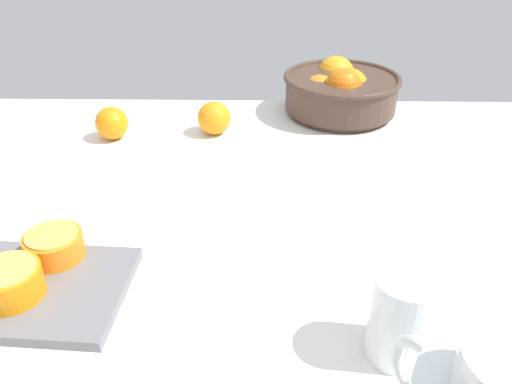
# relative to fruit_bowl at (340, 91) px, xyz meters

# --- Properties ---
(ground_plane) EXTENTS (1.48, 1.10, 0.03)m
(ground_plane) POSITION_rel_fruit_bowl_xyz_m (-0.19, -0.48, -0.07)
(ground_plane) COLOR white
(fruit_bowl) EXTENTS (0.26, 0.26, 0.11)m
(fruit_bowl) POSITION_rel_fruit_bowl_xyz_m (0.00, 0.00, 0.00)
(fruit_bowl) COLOR #473328
(fruit_bowl) RESTS_ON ground_plane
(second_glass) EXTENTS (0.07, 0.07, 0.11)m
(second_glass) POSITION_rel_fruit_bowl_xyz_m (-0.02, -0.69, -0.01)
(second_glass) COLOR white
(second_glass) RESTS_ON ground_plane
(cutting_board) EXTENTS (0.31, 0.19, 0.01)m
(cutting_board) POSITION_rel_fruit_bowl_xyz_m (-0.49, -0.61, -0.04)
(cutting_board) COLOR slate
(cutting_board) RESTS_ON ground_plane
(orange_half_0) EXTENTS (0.08, 0.08, 0.04)m
(orange_half_0) POSITION_rel_fruit_bowl_xyz_m (-0.47, -0.62, -0.02)
(orange_half_0) COLOR orange
(orange_half_0) RESTS_ON cutting_board
(orange_half_2) EXTENTS (0.08, 0.08, 0.04)m
(orange_half_2) POSITION_rel_fruit_bowl_xyz_m (-0.44, -0.55, -0.02)
(orange_half_2) COLOR orange
(orange_half_2) RESTS_ON cutting_board
(loose_orange_0) EXTENTS (0.07, 0.07, 0.07)m
(loose_orange_0) POSITION_rel_fruit_bowl_xyz_m (-0.47, -0.15, -0.02)
(loose_orange_0) COLOR orange
(loose_orange_0) RESTS_ON ground_plane
(loose_orange_1) EXTENTS (0.07, 0.07, 0.07)m
(loose_orange_1) POSITION_rel_fruit_bowl_xyz_m (-0.27, -0.12, -0.02)
(loose_orange_1) COLOR orange
(loose_orange_1) RESTS_ON ground_plane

